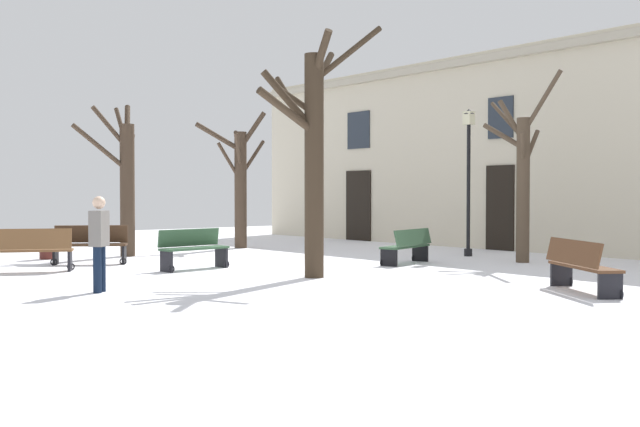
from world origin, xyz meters
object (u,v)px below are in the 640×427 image
object	(u,v)px
litter_bin	(48,244)
bench_back_to_back_left	(90,244)
tree_right_of_center	(522,177)
tree_foreground	(126,180)
tree_center	(313,150)
bench_near_lamp	(581,265)
bench_back_to_back_right	(28,249)
streetlamp	(469,167)
person_near_bench	(99,239)
bench_by_litter_bin	(407,246)
bench_far_corner	(193,249)
tree_left_of_center	(240,181)

from	to	relation	value
litter_bin	bench_back_to_back_left	world-z (taller)	bench_back_to_back_left
tree_right_of_center	tree_foreground	world-z (taller)	tree_right_of_center
tree_center	bench_near_lamp	distance (m)	5.56
litter_bin	bench_back_to_back_right	size ratio (longest dim) A/B	0.42
tree_right_of_center	streetlamp	world-z (taller)	tree_right_of_center
tree_center	litter_bin	bearing A→B (deg)	-161.68
tree_foreground	person_near_bench	distance (m)	7.69
tree_center	litter_bin	xyz separation A→B (m)	(-7.70, -2.55, -2.19)
tree_center	bench_by_litter_bin	distance (m)	4.25
bench_far_corner	tree_left_of_center	bearing A→B (deg)	42.09
bench_near_lamp	bench_by_litter_bin	size ratio (longest dim) A/B	1.02
bench_back_to_back_right	tree_center	bearing A→B (deg)	158.43
bench_by_litter_bin	tree_right_of_center	bearing A→B (deg)	133.17
tree_foreground	streetlamp	distance (m)	9.31
tree_center	bench_back_to_back_right	bearing A→B (deg)	-139.46
tree_foreground	bench_far_corner	xyz separation A→B (m)	(4.31, -0.44, -1.59)
streetlamp	bench_back_to_back_left	bearing A→B (deg)	-116.51
bench_back_to_back_left	person_near_bench	size ratio (longest dim) A/B	1.03
tree_left_of_center	streetlamp	world-z (taller)	tree_left_of_center
bench_back_to_back_right	bench_by_litter_bin	size ratio (longest dim) A/B	1.01
bench_far_corner	bench_back_to_back_left	world-z (taller)	bench_back_to_back_left
bench_far_corner	litter_bin	bearing A→B (deg)	102.92
bench_back_to_back_right	bench_far_corner	world-z (taller)	bench_back_to_back_right
litter_bin	bench_by_litter_bin	world-z (taller)	bench_by_litter_bin
tree_foreground	tree_left_of_center	bearing A→B (deg)	96.86
tree_right_of_center	litter_bin	size ratio (longest dim) A/B	6.04
tree_right_of_center	bench_by_litter_bin	bearing A→B (deg)	-121.67
litter_bin	bench_back_to_back_right	xyz separation A→B (m)	(2.97, -1.50, 0.10)
tree_left_of_center	bench_near_lamp	world-z (taller)	tree_left_of_center
bench_by_litter_bin	litter_bin	bearing A→B (deg)	-63.63
tree_left_of_center	litter_bin	size ratio (longest dim) A/B	5.52
tree_right_of_center	bench_back_to_back_left	distance (m)	10.64
litter_bin	tree_right_of_center	bearing A→B (deg)	45.52
litter_bin	bench_near_lamp	size ratio (longest dim) A/B	0.42
person_near_bench	streetlamp	bearing A→B (deg)	139.92
litter_bin	person_near_bench	bearing A→B (deg)	-13.40
tree_center	bench_by_litter_bin	size ratio (longest dim) A/B	2.87
bench_back_to_back_left	person_near_bench	distance (m)	5.42
tree_foreground	bench_back_to_back_left	bearing A→B (deg)	-46.02
tree_right_of_center	tree_center	size ratio (longest dim) A/B	0.90
bench_back_to_back_right	person_near_bench	bearing A→B (deg)	115.20
bench_by_litter_bin	person_near_bench	size ratio (longest dim) A/B	1.09
tree_center	bench_back_to_back_right	distance (m)	6.56
tree_right_of_center	tree_foreground	size ratio (longest dim) A/B	1.11
bench_back_to_back_right	tree_right_of_center	bearing A→B (deg)	179.39
tree_center	bench_far_corner	xyz separation A→B (m)	(-2.95, -1.03, -2.11)
streetlamp	bench_near_lamp	bearing A→B (deg)	-36.60
streetlamp	bench_by_litter_bin	bearing A→B (deg)	-80.55
litter_bin	bench_by_litter_bin	xyz separation A→B (m)	(6.93, 6.14, 0.04)
bench_by_litter_bin	bench_far_corner	bearing A→B (deg)	-40.49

